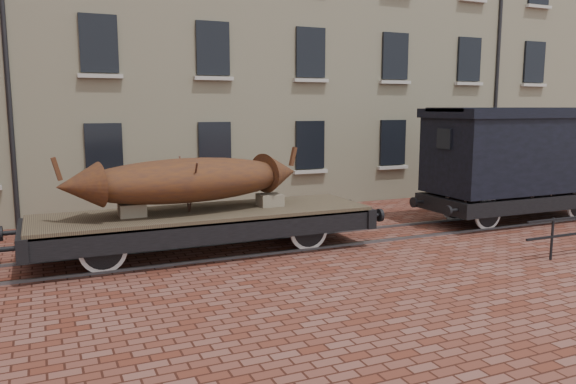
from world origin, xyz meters
name	(u,v)px	position (x,y,z in m)	size (l,w,h in m)	color
ground	(356,237)	(0.00, 0.00, 0.00)	(90.00, 90.00, 0.00)	#502318
warehouse_cream	(301,27)	(3.00, 9.99, 7.00)	(40.00, 10.19, 14.00)	beige
rail_track	(356,236)	(0.00, 0.00, 0.03)	(30.00, 1.52, 0.06)	#59595E
flatcar_wagon	(205,219)	(-4.24, 0.00, 0.85)	(9.00, 2.44, 1.36)	#4C412D
iron_boat	(188,180)	(-4.62, 0.00, 1.83)	(5.96, 2.25, 1.46)	#532B11
goods_van	(520,150)	(5.82, 0.00, 2.20)	(6.80, 2.48, 3.52)	black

